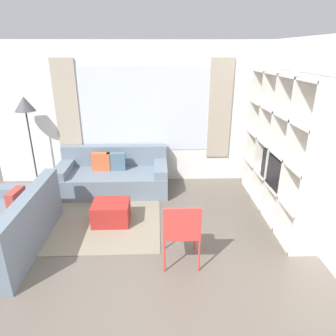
{
  "coord_description": "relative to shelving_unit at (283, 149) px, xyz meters",
  "views": [
    {
      "loc": [
        0.26,
        -2.36,
        2.51
      ],
      "look_at": [
        0.41,
        1.87,
        0.85
      ],
      "focal_mm": 32.0,
      "sensor_mm": 36.0,
      "label": 1
    }
  ],
  "objects": [
    {
      "name": "floor_lamp",
      "position": [
        -4.3,
        1.14,
        0.43
      ],
      "size": [
        0.36,
        0.36,
        1.76
      ],
      "color": "black",
      "rests_on": "ground_plane"
    },
    {
      "name": "couch_main",
      "position": [
        -2.78,
        0.95,
        -0.81
      ],
      "size": [
        2.04,
        0.94,
        0.79
      ],
      "color": "slate",
      "rests_on": "ground_plane"
    },
    {
      "name": "wall_back",
      "position": [
        -2.18,
        1.45,
        0.26
      ],
      "size": [
        5.89,
        0.11,
        2.7
      ],
      "color": "white",
      "rests_on": "ground_plane"
    },
    {
      "name": "couch_side",
      "position": [
        -3.94,
        -0.83,
        -0.82
      ],
      "size": [
        0.94,
        1.84,
        0.79
      ],
      "rotation": [
        0.0,
        0.0,
        -1.57
      ],
      "color": "slate",
      "rests_on": "ground_plane"
    },
    {
      "name": "shelving_unit",
      "position": [
        0.0,
        0.0,
        0.0
      ],
      "size": [
        0.39,
        2.34,
        2.22
      ],
      "color": "silver",
      "rests_on": "ground_plane"
    },
    {
      "name": "ground_plane",
      "position": [
        -2.18,
        -1.98,
        -1.1
      ],
      "size": [
        16.0,
        16.0,
        0.0
      ],
      "primitive_type": "plane",
      "color": "#665B51"
    },
    {
      "name": "ottoman",
      "position": [
        -2.66,
        -0.25,
        -0.92
      ],
      "size": [
        0.56,
        0.46,
        0.35
      ],
      "color": "#A82823",
      "rests_on": "ground_plane"
    },
    {
      "name": "folding_chair",
      "position": [
        -1.66,
        -1.27,
        -0.58
      ],
      "size": [
        0.44,
        0.46,
        0.86
      ],
      "rotation": [
        0.0,
        0.0,
        3.14
      ],
      "color": "#CC3D38",
      "rests_on": "ground_plane"
    },
    {
      "name": "wall_right",
      "position": [
        0.2,
        -0.28,
        0.25
      ],
      "size": [
        0.07,
        4.6,
        2.7
      ],
      "primitive_type": "cube",
      "color": "white",
      "rests_on": "ground_plane"
    },
    {
      "name": "area_rug",
      "position": [
        -3.19,
        -0.21,
        -1.09
      ],
      "size": [
        2.55,
        1.73,
        0.01
      ],
      "primitive_type": "cube",
      "color": "gray",
      "rests_on": "ground_plane"
    }
  ]
}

